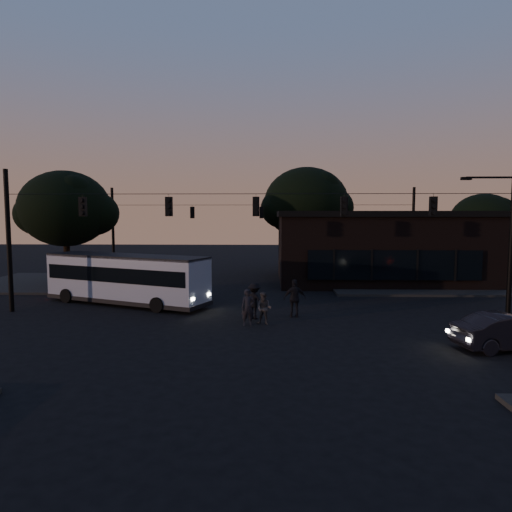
{
  "coord_description": "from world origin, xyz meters",
  "views": [
    {
      "loc": [
        0.7,
        -19.5,
        5.09
      ],
      "look_at": [
        0.0,
        4.0,
        3.0
      ],
      "focal_mm": 32.0,
      "sensor_mm": 36.0,
      "label": 1
    }
  ],
  "objects_px": {
    "car": "(510,332)",
    "pedestrian_b": "(264,308)",
    "building": "(377,246)",
    "pedestrian_d": "(254,301)",
    "pedestrian_c": "(295,298)",
    "bus": "(126,277)",
    "pedestrian_a": "(248,307)"
  },
  "relations": [
    {
      "from": "bus",
      "to": "pedestrian_a",
      "type": "bearing_deg",
      "value": -10.77
    },
    {
      "from": "pedestrian_a",
      "to": "pedestrian_d",
      "type": "height_order",
      "value": "pedestrian_d"
    },
    {
      "from": "pedestrian_d",
      "to": "pedestrian_c",
      "type": "bearing_deg",
      "value": -136.8
    },
    {
      "from": "bus",
      "to": "building",
      "type": "bearing_deg",
      "value": 53.94
    },
    {
      "from": "bus",
      "to": "pedestrian_a",
      "type": "relative_size",
      "value": 6.03
    },
    {
      "from": "pedestrian_a",
      "to": "pedestrian_d",
      "type": "xyz_separation_m",
      "value": [
        0.26,
        1.38,
        0.06
      ]
    },
    {
      "from": "pedestrian_b",
      "to": "bus",
      "type": "bearing_deg",
      "value": 167.73
    },
    {
      "from": "pedestrian_b",
      "to": "pedestrian_d",
      "type": "height_order",
      "value": "pedestrian_d"
    },
    {
      "from": "pedestrian_b",
      "to": "building",
      "type": "bearing_deg",
      "value": 77.55
    },
    {
      "from": "building",
      "to": "pedestrian_c",
      "type": "xyz_separation_m",
      "value": [
        -7.03,
        -12.92,
        -1.75
      ]
    },
    {
      "from": "car",
      "to": "pedestrian_b",
      "type": "height_order",
      "value": "pedestrian_b"
    },
    {
      "from": "building",
      "to": "pedestrian_d",
      "type": "distance_m",
      "value": 16.19
    },
    {
      "from": "pedestrian_a",
      "to": "pedestrian_b",
      "type": "distance_m",
      "value": 0.78
    },
    {
      "from": "bus",
      "to": "pedestrian_c",
      "type": "distance_m",
      "value": 10.01
    },
    {
      "from": "bus",
      "to": "pedestrian_c",
      "type": "relative_size",
      "value": 5.33
    },
    {
      "from": "pedestrian_a",
      "to": "pedestrian_d",
      "type": "relative_size",
      "value": 0.94
    },
    {
      "from": "building",
      "to": "car",
      "type": "distance_m",
      "value": 18.35
    },
    {
      "from": "car",
      "to": "pedestrian_d",
      "type": "distance_m",
      "value": 11.03
    },
    {
      "from": "building",
      "to": "bus",
      "type": "distance_m",
      "value": 19.24
    },
    {
      "from": "pedestrian_d",
      "to": "building",
      "type": "bearing_deg",
      "value": -91.81
    },
    {
      "from": "pedestrian_a",
      "to": "pedestrian_b",
      "type": "relative_size",
      "value": 1.11
    },
    {
      "from": "car",
      "to": "bus",
      "type": "bearing_deg",
      "value": 53.51
    },
    {
      "from": "bus",
      "to": "pedestrian_d",
      "type": "xyz_separation_m",
      "value": [
        7.48,
        -3.5,
        -0.69
      ]
    },
    {
      "from": "pedestrian_d",
      "to": "pedestrian_b",
      "type": "bearing_deg",
      "value": 145.02
    },
    {
      "from": "pedestrian_d",
      "to": "pedestrian_a",
      "type": "bearing_deg",
      "value": 111.7
    },
    {
      "from": "pedestrian_a",
      "to": "building",
      "type": "bearing_deg",
      "value": 46.43
    },
    {
      "from": "building",
      "to": "pedestrian_a",
      "type": "height_order",
      "value": "building"
    },
    {
      "from": "building",
      "to": "bus",
      "type": "bearing_deg",
      "value": -149.31
    },
    {
      "from": "bus",
      "to": "pedestrian_d",
      "type": "height_order",
      "value": "bus"
    },
    {
      "from": "bus",
      "to": "pedestrian_c",
      "type": "xyz_separation_m",
      "value": [
        9.49,
        -3.11,
        -0.64
      ]
    },
    {
      "from": "pedestrian_a",
      "to": "bus",
      "type": "bearing_deg",
      "value": 134.77
    },
    {
      "from": "car",
      "to": "pedestrian_b",
      "type": "distance_m",
      "value": 10.1
    }
  ]
}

